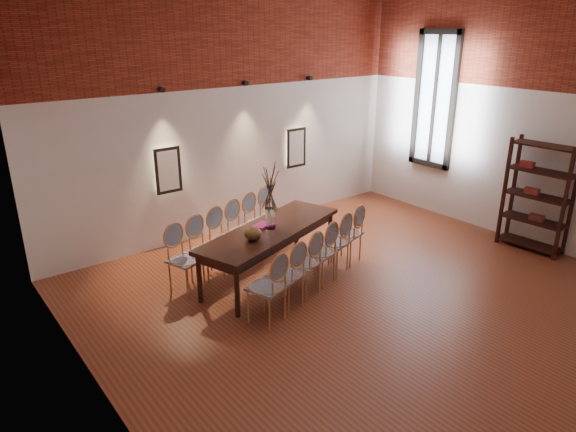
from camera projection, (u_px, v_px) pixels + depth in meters
floor at (381, 304)px, 6.78m from camera, size 7.00×7.00×0.02m
wall_back at (232, 117)px, 8.70m from camera, size 7.00×0.10×4.00m
wall_left at (88, 222)px, 4.04m from camera, size 0.10×7.00×4.00m
wall_right at (542, 123)px, 8.12m from camera, size 0.10×7.00×4.00m
brick_band_back at (231, 39)px, 8.22m from camera, size 7.00×0.02×1.50m
brick_band_left at (74, 56)px, 3.64m from camera, size 0.02×7.00×1.50m
brick_band_right at (554, 40)px, 7.64m from camera, size 0.02×7.00×1.50m
niche_left at (167, 170)px, 8.13m from camera, size 0.36×0.06×0.66m
niche_right at (295, 148)px, 9.62m from camera, size 0.36×0.06×0.66m
spot_fixture_left at (161, 90)px, 7.67m from camera, size 0.08×0.10×0.08m
spot_fixture_mid at (245, 83)px, 8.53m from camera, size 0.08×0.10×0.08m
spot_fixture_right at (309, 78)px, 9.34m from camera, size 0.08×0.10×0.08m
window_glass at (435, 100)px, 9.50m from camera, size 0.02×0.78×2.38m
window_frame at (435, 100)px, 9.48m from camera, size 0.08×0.90×2.50m
window_mullion at (435, 100)px, 9.48m from camera, size 0.06×0.06×2.40m
dining_table at (271, 252)px, 7.42m from camera, size 2.60×1.52×0.75m
chair_near_a at (266, 287)px, 6.23m from camera, size 0.55×0.55×0.94m
chair_near_b at (285, 274)px, 6.55m from camera, size 0.55×0.55×0.94m
chair_near_c at (303, 263)px, 6.87m from camera, size 0.55×0.55×0.94m
chair_near_d at (319, 252)px, 7.19m from camera, size 0.55×0.55×0.94m
chair_near_e at (333, 242)px, 7.51m from camera, size 0.55×0.55×0.94m
chair_near_f at (347, 234)px, 7.83m from camera, size 0.55×0.55×0.94m
chair_far_a at (186, 260)px, 6.94m from camera, size 0.55×0.55×0.94m
chair_far_b at (207, 250)px, 7.26m from camera, size 0.55×0.55×0.94m
chair_far_c at (226, 240)px, 7.58m from camera, size 0.55×0.55×0.94m
chair_far_d at (243, 232)px, 7.90m from camera, size 0.55×0.55×0.94m
chair_far_e at (259, 224)px, 8.22m from camera, size 0.55×0.55×0.94m
chair_far_f at (274, 216)px, 8.54m from camera, size 0.55×0.55×0.94m
vase at (271, 218)px, 7.23m from camera, size 0.14×0.14×0.30m
dried_branches at (270, 188)px, 7.08m from camera, size 0.50×0.50×0.70m
bowl at (253, 233)px, 6.86m from camera, size 0.24×0.24×0.18m
book at (262, 225)px, 7.34m from camera, size 0.30×0.25×0.03m
shelving_rack at (537, 196)px, 8.16m from camera, size 0.44×1.02×1.80m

